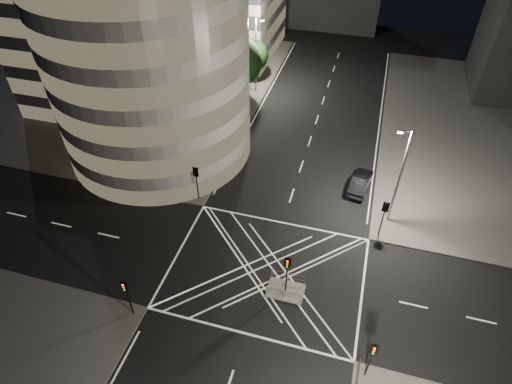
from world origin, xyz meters
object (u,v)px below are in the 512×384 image
(traffic_signal_fr, at_px, (384,213))
(traffic_signal_island, at_px, (287,268))
(traffic_signal_nl, at_px, (126,292))
(traffic_signal_nr, at_px, (372,355))
(sedan, at_px, (360,182))
(central_island, at_px, (285,291))
(street_lamp_left_near, at_px, (207,125))
(street_lamp_left_far, at_px, (256,53))
(traffic_signal_fl, at_px, (196,178))
(street_lamp_right_far, at_px, (399,175))

(traffic_signal_fr, xyz_separation_m, traffic_signal_island, (-6.80, -8.30, 0.00))
(traffic_signal_nl, xyz_separation_m, traffic_signal_nr, (17.60, 0.00, 0.00))
(traffic_signal_fr, relative_size, sedan, 0.83)
(central_island, height_order, traffic_signal_nl, traffic_signal_nl)
(traffic_signal_nl, distance_m, traffic_signal_fr, 22.24)
(traffic_signal_nr, xyz_separation_m, street_lamp_left_near, (-18.24, 18.80, 2.63))
(traffic_signal_nr, distance_m, street_lamp_left_far, 41.15)
(sedan, bearing_deg, traffic_signal_fr, 119.00)
(traffic_signal_island, bearing_deg, street_lamp_left_far, 109.95)
(traffic_signal_nr, bearing_deg, sedan, 96.67)
(traffic_signal_fl, bearing_deg, street_lamp_right_far, 6.88)
(traffic_signal_fl, relative_size, traffic_signal_nr, 1.00)
(traffic_signal_island, bearing_deg, traffic_signal_nl, -153.86)
(street_lamp_left_near, height_order, sedan, street_lamp_left_near)
(traffic_signal_fl, height_order, street_lamp_left_far, street_lamp_left_far)
(street_lamp_right_far, xyz_separation_m, sedan, (-2.95, 4.03, -4.75))
(traffic_signal_fl, relative_size, traffic_signal_nl, 1.00)
(traffic_signal_island, height_order, sedan, traffic_signal_island)
(street_lamp_left_far, xyz_separation_m, sedan, (15.92, -16.97, -4.75))
(traffic_signal_fl, distance_m, traffic_signal_nl, 13.60)
(traffic_signal_island, relative_size, street_lamp_left_far, 0.40)
(street_lamp_left_far, bearing_deg, central_island, -70.05)
(traffic_signal_nl, xyz_separation_m, street_lamp_left_far, (-0.64, 36.80, 2.63))
(traffic_signal_fl, xyz_separation_m, traffic_signal_island, (10.80, -8.30, 0.00))
(traffic_signal_fl, height_order, traffic_signal_fr, same)
(traffic_signal_fl, relative_size, street_lamp_left_far, 0.40)
(central_island, relative_size, traffic_signal_fl, 0.75)
(traffic_signal_nl, bearing_deg, sedan, 52.37)
(traffic_signal_fr, distance_m, traffic_signal_island, 10.73)
(traffic_signal_fr, relative_size, traffic_signal_nr, 1.00)
(street_lamp_left_near, height_order, street_lamp_left_far, same)
(traffic_signal_nl, distance_m, street_lamp_left_far, 36.90)
(traffic_signal_fr, relative_size, street_lamp_left_near, 0.40)
(traffic_signal_fl, xyz_separation_m, traffic_signal_nr, (17.60, -13.60, 0.00))
(central_island, xyz_separation_m, traffic_signal_nr, (6.80, -5.30, 2.84))
(traffic_signal_island, bearing_deg, street_lamp_right_far, 54.70)
(traffic_signal_nr, bearing_deg, traffic_signal_fl, 142.31)
(traffic_signal_fl, distance_m, street_lamp_right_far, 18.55)
(central_island, relative_size, street_lamp_left_far, 0.30)
(traffic_signal_nl, height_order, street_lamp_right_far, street_lamp_right_far)
(traffic_signal_fl, relative_size, traffic_signal_island, 1.00)
(central_island, xyz_separation_m, traffic_signal_nl, (-10.80, -5.30, 2.84))
(traffic_signal_nl, bearing_deg, street_lamp_left_near, 91.94)
(traffic_signal_nl, xyz_separation_m, street_lamp_right_far, (18.24, 15.80, 2.63))
(traffic_signal_fl, xyz_separation_m, street_lamp_left_near, (-0.64, 5.20, 2.63))
(street_lamp_left_near, distance_m, street_lamp_right_far, 19.11)
(central_island, height_order, traffic_signal_fr, traffic_signal_fr)
(central_island, bearing_deg, traffic_signal_island, 0.00)
(traffic_signal_nl, bearing_deg, traffic_signal_island, 26.14)
(sedan, bearing_deg, traffic_signal_nl, 60.95)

